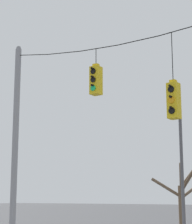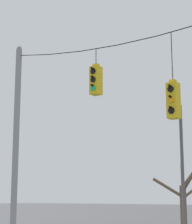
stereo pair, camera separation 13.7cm
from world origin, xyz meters
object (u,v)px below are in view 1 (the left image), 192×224
traffic_light_near_left_pole (96,80)px  bare_tree (182,200)px  street_lamp (179,150)px  utility_pole_left (15,144)px  traffic_light_over_intersection (174,100)px

traffic_light_near_left_pole → bare_tree: 8.92m
street_lamp → utility_pole_left: bearing=-152.5°
street_lamp → bare_tree: 5.72m
utility_pole_left → traffic_light_over_intersection: size_ratio=2.86×
utility_pole_left → street_lamp: bearing=27.5°
utility_pole_left → street_lamp: 6.26m
traffic_light_over_intersection → bare_tree: 9.05m
traffic_light_near_left_pole → traffic_light_over_intersection: 3.08m
street_lamp → bare_tree: street_lamp is taller
traffic_light_over_intersection → bare_tree: traffic_light_over_intersection is taller
traffic_light_near_left_pole → street_lamp: bearing=58.6°
bare_tree → street_lamp: bearing=-67.5°
utility_pole_left → traffic_light_near_left_pole: utility_pole_left is taller
traffic_light_near_left_pole → bare_tree: bearing=92.2°
traffic_light_over_intersection → utility_pole_left: bearing=179.9°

